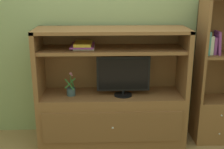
{
  "coord_description": "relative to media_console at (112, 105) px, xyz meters",
  "views": [
    {
      "loc": [
        -0.11,
        -2.82,
        1.83
      ],
      "look_at": [
        0.0,
        0.35,
        0.85
      ],
      "focal_mm": 47.23,
      "sensor_mm": 36.0,
      "label": 1
    }
  ],
  "objects": [
    {
      "name": "painted_rear_wall",
      "position": [
        0.0,
        0.34,
        0.95
      ],
      "size": [
        6.0,
        0.1,
        2.8
      ],
      "primitive_type": "cube",
      "color": "#8C9E6B",
      "rests_on": "ground_plane"
    },
    {
      "name": "upright_book_row",
      "position": [
        1.13,
        -0.01,
        0.74
      ],
      "size": [
        0.15,
        0.17,
        0.26
      ],
      "color": "teal",
      "rests_on": "bookshelf_tall"
    },
    {
      "name": "potted_plant",
      "position": [
        -0.47,
        -0.04,
        0.21
      ],
      "size": [
        0.12,
        0.11,
        0.28
      ],
      "color": "#384C56",
      "rests_on": "media_console"
    },
    {
      "name": "magazine_stack",
      "position": [
        -0.32,
        -0.01,
        0.73
      ],
      "size": [
        0.26,
        0.34,
        0.07
      ],
      "color": "silver",
      "rests_on": "media_console"
    },
    {
      "name": "tv_monitor",
      "position": [
        0.13,
        -0.06,
        0.39
      ],
      "size": [
        0.6,
        0.21,
        0.46
      ],
      "color": "black",
      "rests_on": "media_console"
    },
    {
      "name": "media_console",
      "position": [
        0.0,
        0.0,
        0.0
      ],
      "size": [
        1.7,
        0.54,
        1.37
      ],
      "color": "brown",
      "rests_on": "ground_plane"
    },
    {
      "name": "bookshelf_tall",
      "position": [
        1.25,
        0.01,
        0.1
      ],
      "size": [
        0.51,
        0.38,
        1.71
      ],
      "color": "brown",
      "rests_on": "ground_plane"
    }
  ]
}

